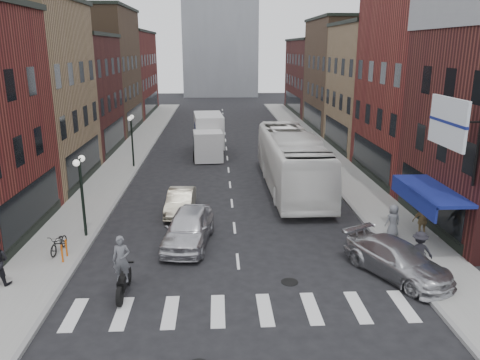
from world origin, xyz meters
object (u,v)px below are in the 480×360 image
object	(u,v)px
parked_bicycle	(59,243)
ped_right_c	(393,221)
sedan_left_far	(181,202)
ped_right_a	(419,252)
streetlamp_near	(81,182)
bike_rack	(64,251)
streetlamp_far	(132,131)
sedan_left_near	(188,228)
ped_right_b	(423,220)
billboard_sign	(450,124)
motorcycle_rider	(122,268)
curb_car	(397,259)
transit_bus	(292,161)
box_truck	(208,136)

from	to	relation	value
parked_bicycle	ped_right_c	size ratio (longest dim) A/B	1.04
sedan_left_far	ped_right_c	bearing A→B (deg)	-19.21
ped_right_a	ped_right_c	world-z (taller)	ped_right_a
streetlamp_near	bike_rack	bearing A→B (deg)	-94.24
streetlamp_near	ped_right_a	size ratio (longest dim) A/B	2.34
sedan_left_far	streetlamp_far	bearing A→B (deg)	115.51
sedan_left_near	ped_right_b	size ratio (longest dim) A/B	2.95
ped_right_b	streetlamp_near	bearing A→B (deg)	1.69
billboard_sign	streetlamp_far	size ratio (longest dim) A/B	0.90
billboard_sign	sedan_left_far	xyz separation A→B (m)	(-11.56, 6.98, -5.46)
motorcycle_rider	ped_right_a	bearing A→B (deg)	4.57
bike_rack	curb_car	world-z (taller)	curb_car
streetlamp_far	motorcycle_rider	bearing A→B (deg)	-81.55
billboard_sign	transit_bus	xyz separation A→B (m)	(-4.53, 11.50, -4.24)
parked_bicycle	bike_rack	bearing A→B (deg)	-52.75
sedan_left_near	curb_car	size ratio (longest dim) A/B	1.01
box_truck	ped_right_c	xyz separation A→B (m)	(9.31, -19.35, -0.74)
billboard_sign	ped_right_a	xyz separation A→B (m)	(-1.19, -1.08, -5.11)
bike_rack	motorcycle_rider	size ratio (longest dim) A/B	0.33
streetlamp_near	streetlamp_far	bearing A→B (deg)	90.00
sedan_left_near	parked_bicycle	distance (m)	5.88
bike_rack	ped_right_a	distance (m)	15.13
transit_bus	sedan_left_far	distance (m)	8.45
sedan_left_far	box_truck	bearing A→B (deg)	87.47
bike_rack	sedan_left_near	bearing A→B (deg)	17.71
sedan_left_near	billboard_sign	bearing A→B (deg)	-5.39
bike_rack	ped_right_c	size ratio (longest dim) A/B	0.50
streetlamp_far	transit_bus	world-z (taller)	streetlamp_far
transit_bus	parked_bicycle	xyz separation A→B (m)	(-12.14, -9.91, -1.30)
billboard_sign	ped_right_a	world-z (taller)	billboard_sign
ped_right_b	parked_bicycle	bearing A→B (deg)	8.18
ped_right_b	ped_right_c	size ratio (longest dim) A/B	1.06
sedan_left_near	ped_right_a	distance (m)	10.32
ped_right_a	ped_right_c	xyz separation A→B (m)	(0.32, 3.77, -0.08)
ped_right_a	curb_car	bearing A→B (deg)	10.39
bike_rack	sedan_left_far	bearing A→B (deg)	53.14
sedan_left_far	ped_right_a	distance (m)	13.14
streetlamp_near	curb_car	xyz separation A→B (m)	(13.90, -4.64, -2.19)
sedan_left_near	ped_right_c	bearing A→B (deg)	8.64
ped_right_c	motorcycle_rider	bearing A→B (deg)	6.95
billboard_sign	parked_bicycle	bearing A→B (deg)	174.55
motorcycle_rider	sedan_left_near	size ratio (longest dim) A/B	0.49
ped_right_c	parked_bicycle	bearing A→B (deg)	-10.90
motorcycle_rider	ped_right_b	xyz separation A→B (m)	(13.59, 4.70, -0.14)
box_truck	parked_bicycle	distance (m)	21.48
streetlamp_near	curb_car	size ratio (longest dim) A/B	0.83
ped_right_b	motorcycle_rider	bearing A→B (deg)	24.20
sedan_left_far	transit_bus	bearing A→B (deg)	35.43
motorcycle_rider	ped_right_a	world-z (taller)	motorcycle_rider
box_truck	ped_right_a	xyz separation A→B (m)	(9.00, -23.12, -0.66)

